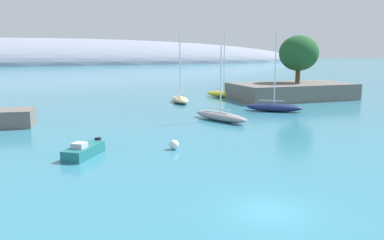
{
  "coord_description": "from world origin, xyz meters",
  "views": [
    {
      "loc": [
        -10.12,
        -16.56,
        7.99
      ],
      "look_at": [
        3.16,
        20.09,
        1.13
      ],
      "focal_mm": 37.37,
      "sensor_mm": 36.0,
      "label": 1
    }
  ],
  "objects": [
    {
      "name": "shore_outcrop",
      "position": [
        27.64,
        39.5,
        1.3
      ],
      "size": [
        19.32,
        10.6,
        2.59
      ],
      "primitive_type": "cube",
      "color": "#66605B",
      "rests_on": "ground"
    },
    {
      "name": "distant_ridge",
      "position": [
        -16.66,
        236.43,
        0.0
      ],
      "size": [
        359.08,
        80.87,
        29.66
      ],
      "primitive_type": "ellipsoid",
      "color": "gray",
      "rests_on": "ground"
    },
    {
      "name": "sailboat_yellow_outer_mooring",
      "position": [
        18.12,
        45.44,
        0.62
      ],
      "size": [
        5.46,
        6.78,
        10.87
      ],
      "rotation": [
        0.0,
        0.0,
        5.31
      ],
      "color": "yellow",
      "rests_on": "water"
    },
    {
      "name": "sailboat_grey_end_of_line",
      "position": [
        8.25,
        24.61,
        0.56
      ],
      "size": [
        4.46,
        8.24,
        8.44
      ],
      "rotation": [
        0.0,
        0.0,
        5.06
      ],
      "color": "gray",
      "rests_on": "water"
    },
    {
      "name": "tree_clump_shore",
      "position": [
        29.29,
        40.32,
        7.45
      ],
      "size": [
        6.48,
        6.48,
        7.79
      ],
      "color": "brown",
      "rests_on": "shore_outcrop"
    },
    {
      "name": "sailboat_sand_near_shore",
      "position": [
        8.92,
        41.27,
        0.59
      ],
      "size": [
        2.84,
        6.67,
        10.48
      ],
      "rotation": [
        0.0,
        0.0,
        1.46
      ],
      "color": "#C6B284",
      "rests_on": "water"
    },
    {
      "name": "mooring_buoy_white",
      "position": [
        -0.72,
        13.65,
        0.39
      ],
      "size": [
        0.79,
        0.79,
        0.79
      ],
      "primitive_type": "sphere",
      "color": "silver",
      "rests_on": "water"
    },
    {
      "name": "sailboat_navy_mid_mooring",
      "position": [
        17.69,
        28.58,
        0.62
      ],
      "size": [
        7.0,
        5.95,
        10.33
      ],
      "rotation": [
        0.0,
        0.0,
        5.64
      ],
      "color": "navy",
      "rests_on": "water"
    },
    {
      "name": "water",
      "position": [
        0.0,
        0.0,
        0.0
      ],
      "size": [
        600.0,
        600.0,
        0.0
      ],
      "primitive_type": "plane",
      "color": "teal",
      "rests_on": "ground"
    },
    {
      "name": "motorboat_teal_foreground",
      "position": [
        -7.81,
        13.89,
        0.45
      ],
      "size": [
        3.53,
        4.26,
        1.22
      ],
      "rotation": [
        0.0,
        0.0,
        4.11
      ],
      "color": "#1E6B70",
      "rests_on": "water"
    }
  ]
}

